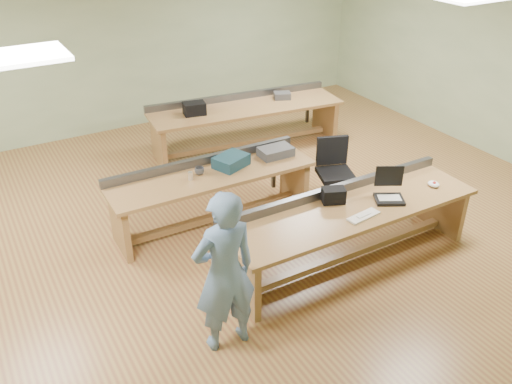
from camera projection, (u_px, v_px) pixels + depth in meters
floor at (221, 226)px, 7.28m from camera, size 10.00×10.00×0.00m
wall_back at (116, 48)px, 9.55m from camera, size 10.00×0.04×3.00m
wall_front at (492, 324)px, 3.53m from camera, size 10.00×0.04×3.00m
wall_right at (495, 63)px, 8.72m from camera, size 0.04×8.00×3.00m
workbench_front at (350, 220)px, 6.37m from camera, size 3.19×0.86×0.86m
workbench_mid at (212, 186)px, 7.10m from camera, size 2.75×0.77×0.86m
workbench_back at (246, 116)px, 9.23m from camera, size 3.37×1.26×0.86m
person at (225, 273)px, 5.02m from camera, size 0.64×0.43×1.73m
laptop_base at (389, 199)px, 6.38m from camera, size 0.42×0.40×0.04m
laptop_screen at (389, 176)px, 6.38m from camera, size 0.30×0.18×0.26m
keyboard at (364, 216)px, 6.07m from camera, size 0.42×0.19×0.02m
trackball_mouse at (434, 184)px, 6.68m from camera, size 0.14×0.16×0.06m
camera_bag at (334, 195)px, 6.32m from camera, size 0.31×0.26×0.18m
task_chair at (334, 182)px, 7.60m from camera, size 0.68×0.68×0.99m
parts_bin_teal at (231, 161)px, 7.14m from camera, size 0.52×0.46×0.15m
parts_bin_grey at (276, 152)px, 7.42m from camera, size 0.46×0.30×0.12m
mug at (200, 171)px, 6.95m from camera, size 0.15×0.15×0.10m
drinks_can at (190, 176)px, 6.82m from camera, size 0.06×0.06×0.11m
storage_box_back at (194, 109)px, 8.76m from camera, size 0.39×0.31×0.20m
tray_back at (282, 96)px, 9.43m from camera, size 0.34×0.30×0.11m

